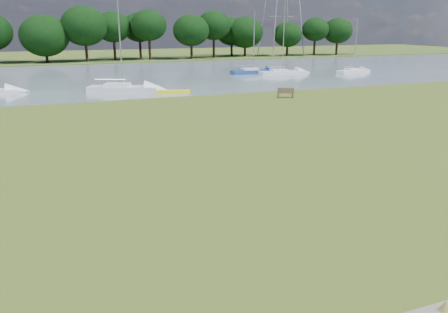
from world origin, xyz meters
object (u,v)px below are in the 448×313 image
object	(u,v)px
sailboat_0	(353,70)
sailboat_6	(282,71)
sailboat_1	(253,70)
sailboat_5	(122,87)
riverbank_bench	(286,93)
kayak	(174,92)

from	to	relation	value
sailboat_0	sailboat_6	size ratio (longest dim) A/B	0.78
sailboat_1	sailboat_5	bearing A→B (deg)	-149.95
sailboat_0	sailboat_1	distance (m)	14.61
riverbank_bench	kayak	xyz separation A→B (m)	(-9.41, 6.29, -0.27)
kayak	sailboat_6	size ratio (longest dim) A/B	0.35
sailboat_1	kayak	bearing A→B (deg)	-136.03
sailboat_6	sailboat_5	bearing A→B (deg)	-155.34
kayak	sailboat_0	size ratio (longest dim) A/B	0.44
riverbank_bench	sailboat_0	size ratio (longest dim) A/B	0.22
riverbank_bench	sailboat_5	xyz separation A→B (m)	(-14.10, 9.41, 0.08)
riverbank_bench	sailboat_6	bearing A→B (deg)	84.02
kayak	sailboat_5	world-z (taller)	sailboat_5
kayak	sailboat_1	size ratio (longest dim) A/B	0.39
sailboat_1	sailboat_6	bearing A→B (deg)	-34.12
sailboat_1	sailboat_5	xyz separation A→B (m)	(-19.97, -10.96, 0.03)
kayak	sailboat_0	distance (m)	30.88
kayak	riverbank_bench	bearing A→B (deg)	-20.68
riverbank_bench	sailboat_6	distance (m)	20.22
riverbank_bench	sailboat_5	size ratio (longest dim) A/B	0.18
kayak	sailboat_0	xyz separation A→B (m)	(29.26, 9.84, 0.26)
riverbank_bench	sailboat_6	size ratio (longest dim) A/B	0.17
kayak	sailboat_0	bearing A→B (deg)	31.67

